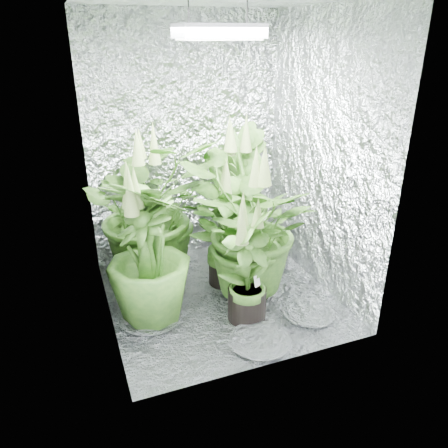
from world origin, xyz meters
name	(u,v)px	position (x,y,z in m)	size (l,w,h in m)	color
ground	(220,296)	(0.00, 0.00, 0.00)	(1.60, 1.60, 0.00)	silver
walls	(219,168)	(0.00, 0.00, 1.00)	(1.62, 1.62, 2.00)	silver
grow_lamp	(219,32)	(0.00, 0.00, 1.83)	(0.50, 0.30, 0.22)	gray
plant_a	(150,209)	(-0.39, 0.48, 0.58)	(1.12, 1.12, 1.22)	black
plant_b	(225,229)	(0.11, 0.17, 0.47)	(0.65, 0.65, 1.01)	black
plant_c	(236,193)	(0.39, 0.64, 0.56)	(0.75, 0.75, 1.22)	black
plant_d	(148,254)	(-0.53, -0.10, 0.50)	(0.79, 0.79, 1.10)	black
plant_e	(251,230)	(0.22, -0.05, 0.53)	(1.26, 1.26, 1.13)	black
plant_f	(248,268)	(0.08, -0.32, 0.40)	(0.59, 0.59, 0.89)	black
circulation_fan	(274,249)	(0.57, 0.25, 0.17)	(0.16, 0.36, 0.41)	black
plant_label	(257,281)	(0.14, -0.35, 0.30)	(0.05, 0.01, 0.08)	white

